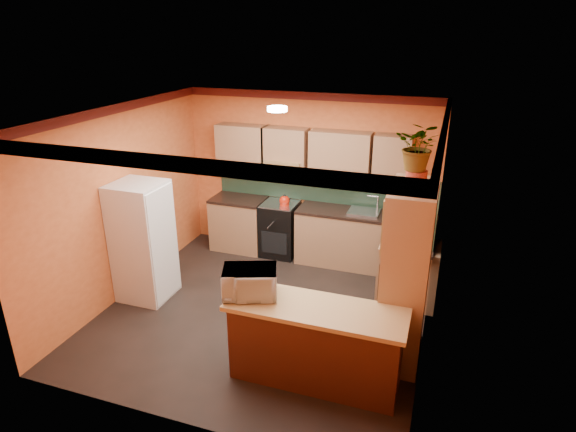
{
  "coord_description": "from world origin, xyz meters",
  "views": [
    {
      "loc": [
        2.13,
        -5.23,
        3.64
      ],
      "look_at": [
        0.2,
        0.45,
        1.27
      ],
      "focal_mm": 30.0,
      "sensor_mm": 36.0,
      "label": 1
    }
  ],
  "objects_px": {
    "breakfast_bar": "(315,346)",
    "microwave": "(250,282)",
    "base_cabinets_back": "(316,234)",
    "fridge": "(143,242)",
    "stove": "(280,229)",
    "pantry": "(406,276)"
  },
  "relations": [
    {
      "from": "pantry",
      "to": "breakfast_bar",
      "type": "xyz_separation_m",
      "value": [
        -0.82,
        -0.74,
        -0.61
      ]
    },
    {
      "from": "microwave",
      "to": "stove",
      "type": "bearing_deg",
      "value": 83.41
    },
    {
      "from": "base_cabinets_back",
      "to": "stove",
      "type": "distance_m",
      "value": 0.63
    },
    {
      "from": "fridge",
      "to": "breakfast_bar",
      "type": "relative_size",
      "value": 0.94
    },
    {
      "from": "base_cabinets_back",
      "to": "breakfast_bar",
      "type": "bearing_deg",
      "value": -74.3
    },
    {
      "from": "breakfast_bar",
      "to": "microwave",
      "type": "xyz_separation_m",
      "value": [
        -0.74,
        0.0,
        0.65
      ]
    },
    {
      "from": "base_cabinets_back",
      "to": "fridge",
      "type": "distance_m",
      "value": 2.77
    },
    {
      "from": "pantry",
      "to": "stove",
      "type": "bearing_deg",
      "value": 136.66
    },
    {
      "from": "base_cabinets_back",
      "to": "fridge",
      "type": "bearing_deg",
      "value": -135.81
    },
    {
      "from": "stove",
      "to": "base_cabinets_back",
      "type": "bearing_deg",
      "value": 0.0
    },
    {
      "from": "breakfast_bar",
      "to": "fridge",
      "type": "bearing_deg",
      "value": 160.88
    },
    {
      "from": "breakfast_bar",
      "to": "stove",
      "type": "bearing_deg",
      "value": 116.49
    },
    {
      "from": "breakfast_bar",
      "to": "base_cabinets_back",
      "type": "bearing_deg",
      "value": 105.7
    },
    {
      "from": "fridge",
      "to": "stove",
      "type": "bearing_deg",
      "value": 54.93
    },
    {
      "from": "base_cabinets_back",
      "to": "breakfast_bar",
      "type": "height_order",
      "value": "same"
    },
    {
      "from": "breakfast_bar",
      "to": "microwave",
      "type": "distance_m",
      "value": 0.99
    },
    {
      "from": "microwave",
      "to": "base_cabinets_back",
      "type": "bearing_deg",
      "value": 71.22
    },
    {
      "from": "stove",
      "to": "breakfast_bar",
      "type": "distance_m",
      "value": 3.21
    },
    {
      "from": "stove",
      "to": "microwave",
      "type": "relative_size",
      "value": 1.59
    },
    {
      "from": "stove",
      "to": "fridge",
      "type": "distance_m",
      "value": 2.37
    },
    {
      "from": "base_cabinets_back",
      "to": "pantry",
      "type": "distance_m",
      "value": 2.75
    },
    {
      "from": "base_cabinets_back",
      "to": "fridge",
      "type": "relative_size",
      "value": 2.15
    }
  ]
}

